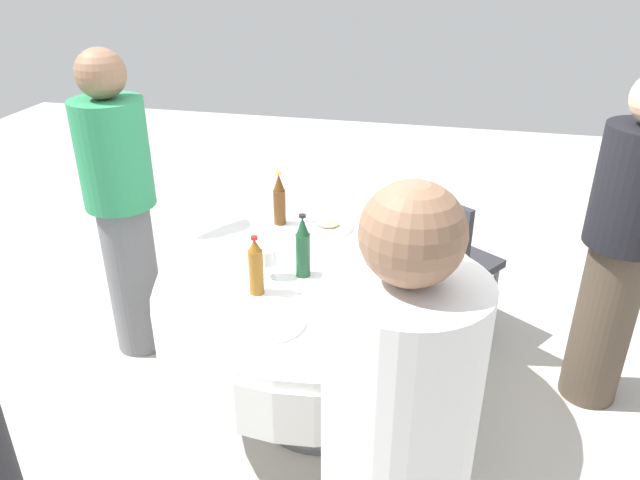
{
  "coord_description": "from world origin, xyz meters",
  "views": [
    {
      "loc": [
        0.49,
        -2.14,
        2.01
      ],
      "look_at": [
        0.0,
        0.0,
        0.91
      ],
      "focal_mm": 33.93,
      "sensor_mm": 36.0,
      "label": 1
    }
  ],
  "objects_px": {
    "chair_outer": "(445,256)",
    "bottle_amber_rear": "(256,267)",
    "plate_inner": "(328,226)",
    "bottle_dark_green_south": "(303,248)",
    "plate_west": "(271,322)",
    "wine_glass_north": "(420,228)",
    "dining_table": "(320,306)",
    "wine_glass_mid": "(413,241)",
    "bottle_brown_left": "(279,200)",
    "person_south": "(623,245)",
    "person_rear": "(122,205)",
    "wine_glass_outer": "(268,258)",
    "plate_near": "(427,284)"
  },
  "relations": [
    {
      "from": "chair_outer",
      "to": "bottle_amber_rear",
      "type": "bearing_deg",
      "value": -93.47
    },
    {
      "from": "bottle_amber_rear",
      "to": "plate_inner",
      "type": "height_order",
      "value": "bottle_amber_rear"
    },
    {
      "from": "chair_outer",
      "to": "bottle_dark_green_south",
      "type": "bearing_deg",
      "value": -93.23
    },
    {
      "from": "plate_west",
      "to": "wine_glass_north",
      "type": "bearing_deg",
      "value": 55.42
    },
    {
      "from": "wine_glass_north",
      "to": "chair_outer",
      "type": "xyz_separation_m",
      "value": [
        0.12,
        0.41,
        -0.34
      ]
    },
    {
      "from": "dining_table",
      "to": "bottle_dark_green_south",
      "type": "relative_size",
      "value": 5.02
    },
    {
      "from": "wine_glass_north",
      "to": "plate_west",
      "type": "relative_size",
      "value": 0.62
    },
    {
      "from": "wine_glass_mid",
      "to": "plate_west",
      "type": "relative_size",
      "value": 0.57
    },
    {
      "from": "dining_table",
      "to": "plate_west",
      "type": "xyz_separation_m",
      "value": [
        -0.1,
        -0.38,
        0.16
      ]
    },
    {
      "from": "plate_inner",
      "to": "chair_outer",
      "type": "distance_m",
      "value": 0.67
    },
    {
      "from": "bottle_brown_left",
      "to": "plate_inner",
      "type": "bearing_deg",
      "value": -0.22
    },
    {
      "from": "dining_table",
      "to": "bottle_brown_left",
      "type": "height_order",
      "value": "bottle_brown_left"
    },
    {
      "from": "plate_west",
      "to": "person_south",
      "type": "distance_m",
      "value": 1.57
    },
    {
      "from": "bottle_brown_left",
      "to": "person_rear",
      "type": "bearing_deg",
      "value": -168.35
    },
    {
      "from": "bottle_dark_green_south",
      "to": "plate_west",
      "type": "bearing_deg",
      "value": -93.96
    },
    {
      "from": "dining_table",
      "to": "plate_west",
      "type": "bearing_deg",
      "value": -104.12
    },
    {
      "from": "wine_glass_outer",
      "to": "person_south",
      "type": "relative_size",
      "value": 0.08
    },
    {
      "from": "person_south",
      "to": "chair_outer",
      "type": "xyz_separation_m",
      "value": [
        -0.74,
        0.3,
        -0.3
      ]
    },
    {
      "from": "dining_table",
      "to": "plate_inner",
      "type": "relative_size",
      "value": 5.71
    },
    {
      "from": "bottle_brown_left",
      "to": "person_south",
      "type": "height_order",
      "value": "person_south"
    },
    {
      "from": "wine_glass_mid",
      "to": "plate_inner",
      "type": "height_order",
      "value": "wine_glass_mid"
    },
    {
      "from": "bottle_brown_left",
      "to": "plate_inner",
      "type": "xyz_separation_m",
      "value": [
        0.24,
        -0.0,
        -0.11
      ]
    },
    {
      "from": "wine_glass_mid",
      "to": "bottle_dark_green_south",
      "type": "bearing_deg",
      "value": -153.11
    },
    {
      "from": "wine_glass_outer",
      "to": "plate_near",
      "type": "height_order",
      "value": "wine_glass_outer"
    },
    {
      "from": "person_south",
      "to": "plate_inner",
      "type": "bearing_deg",
      "value": -110.36
    },
    {
      "from": "dining_table",
      "to": "person_south",
      "type": "xyz_separation_m",
      "value": [
        1.25,
        0.42,
        0.23
      ]
    },
    {
      "from": "wine_glass_north",
      "to": "person_south",
      "type": "distance_m",
      "value": 0.87
    },
    {
      "from": "plate_west",
      "to": "plate_inner",
      "type": "distance_m",
      "value": 0.84
    },
    {
      "from": "bottle_dark_green_south",
      "to": "wine_glass_mid",
      "type": "xyz_separation_m",
      "value": [
        0.43,
        0.22,
        -0.03
      ]
    },
    {
      "from": "chair_outer",
      "to": "dining_table",
      "type": "bearing_deg",
      "value": -90.0
    },
    {
      "from": "wine_glass_outer",
      "to": "plate_inner",
      "type": "xyz_separation_m",
      "value": [
        0.14,
        0.52,
        -0.08
      ]
    },
    {
      "from": "dining_table",
      "to": "wine_glass_mid",
      "type": "bearing_deg",
      "value": 30.15
    },
    {
      "from": "bottle_dark_green_south",
      "to": "wine_glass_outer",
      "type": "bearing_deg",
      "value": -160.23
    },
    {
      "from": "wine_glass_north",
      "to": "bottle_dark_green_south",
      "type": "bearing_deg",
      "value": -144.66
    },
    {
      "from": "dining_table",
      "to": "bottle_brown_left",
      "type": "xyz_separation_m",
      "value": [
        -0.31,
        0.46,
        0.27
      ]
    },
    {
      "from": "bottle_dark_green_south",
      "to": "plate_near",
      "type": "height_order",
      "value": "bottle_dark_green_south"
    },
    {
      "from": "bottle_amber_rear",
      "to": "plate_near",
      "type": "relative_size",
      "value": 1.05
    },
    {
      "from": "plate_west",
      "to": "chair_outer",
      "type": "bearing_deg",
      "value": 61.35
    },
    {
      "from": "dining_table",
      "to": "bottle_brown_left",
      "type": "bearing_deg",
      "value": 123.72
    },
    {
      "from": "plate_inner",
      "to": "person_rear",
      "type": "xyz_separation_m",
      "value": [
        -1.01,
        -0.16,
        0.08
      ]
    },
    {
      "from": "dining_table",
      "to": "person_rear",
      "type": "height_order",
      "value": "person_rear"
    },
    {
      "from": "plate_inner",
      "to": "person_south",
      "type": "relative_size",
      "value": 0.16
    },
    {
      "from": "wine_glass_mid",
      "to": "person_rear",
      "type": "height_order",
      "value": "person_rear"
    },
    {
      "from": "wine_glass_outer",
      "to": "chair_outer",
      "type": "height_order",
      "value": "same"
    },
    {
      "from": "plate_inner",
      "to": "bottle_dark_green_south",
      "type": "bearing_deg",
      "value": -90.58
    },
    {
      "from": "bottle_brown_left",
      "to": "chair_outer",
      "type": "xyz_separation_m",
      "value": [
        0.82,
        0.26,
        -0.35
      ]
    },
    {
      "from": "wine_glass_outer",
      "to": "plate_inner",
      "type": "relative_size",
      "value": 0.53
    },
    {
      "from": "plate_west",
      "to": "bottle_dark_green_south",
      "type": "bearing_deg",
      "value": 86.04
    },
    {
      "from": "bottle_dark_green_south",
      "to": "bottle_amber_rear",
      "type": "bearing_deg",
      "value": -129.55
    },
    {
      "from": "dining_table",
      "to": "plate_near",
      "type": "relative_size",
      "value": 5.86
    }
  ]
}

